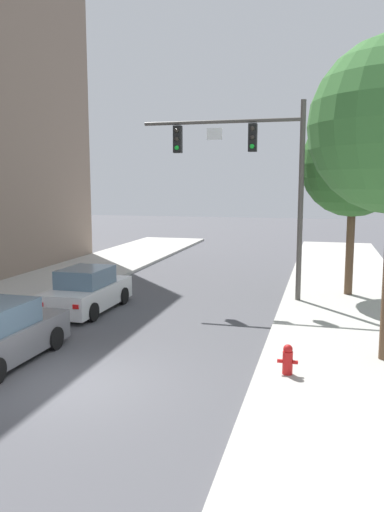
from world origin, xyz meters
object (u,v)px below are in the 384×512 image
(traffic_signal_mast, at_px, (255,164))
(fire_hydrant, at_px, (288,359))
(street_tree_second, at_px, (354,165))
(car_lead_white, at_px, (88,291))

(traffic_signal_mast, xyz_separation_m, fire_hydrant, (1.92, -7.92, -4.82))
(fire_hydrant, xyz_separation_m, street_tree_second, (1.76, 9.49, 4.83))
(traffic_signal_mast, height_order, car_lead_white, traffic_signal_mast)
(fire_hydrant, bearing_deg, street_tree_second, 79.50)
(car_lead_white, bearing_deg, fire_hydrant, -32.80)
(street_tree_second, bearing_deg, fire_hydrant, -100.50)
(car_lead_white, bearing_deg, traffic_signal_mast, 28.86)
(car_lead_white, height_order, street_tree_second, street_tree_second)
(car_lead_white, relative_size, street_tree_second, 0.59)
(car_lead_white, xyz_separation_m, street_tree_second, (9.27, 4.65, 4.61))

